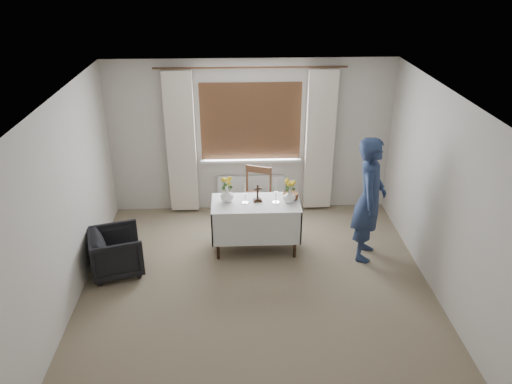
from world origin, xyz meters
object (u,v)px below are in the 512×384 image
armchair (117,252)px  wooden_cross (258,193)px  wooden_chair (255,199)px  flower_vase_left (227,195)px  person (369,199)px  altar_table (256,226)px  flower_vase_right (289,196)px

armchair → wooden_cross: bearing=-91.5°
wooden_chair → flower_vase_left: wooden_chair is taller
wooden_chair → person: (1.52, -0.87, 0.41)m
altar_table → person: size_ratio=0.70×
altar_table → wooden_cross: size_ratio=4.79×
wooden_cross → armchair: bearing=-173.1°
person → flower_vase_left: (-1.94, 0.28, -0.03)m
wooden_chair → person: person is taller
wooden_cross → flower_vase_left: size_ratio=1.31×
armchair → person: person is taller
armchair → flower_vase_left: (1.49, 0.54, 0.56)m
armchair → flower_vase_right: bearing=-95.4°
altar_table → wooden_cross: wooden_cross is taller
wooden_chair → wooden_cross: wooden_cross is taller
armchair → wooden_chair: bearing=-76.0°
altar_table → wooden_chair: bearing=88.6°
armchair → wooden_cross: 2.07m
armchair → wooden_cross: wooden_cross is taller
flower_vase_right → altar_table: bearing=178.6°
wooden_cross → person: bearing=-18.1°
altar_table → armchair: 1.95m
flower_vase_right → wooden_cross: bearing=173.5°
armchair → flower_vase_right: 2.46m
wooden_chair → flower_vase_left: 0.82m
armchair → flower_vase_left: bearing=-86.9°
armchair → person: (3.43, 0.26, 0.58)m
wooden_chair → person: size_ratio=0.54×
flower_vase_left → flower_vase_right: flower_vase_left is taller
altar_table → flower_vase_right: 0.67m
wooden_chair → altar_table: bearing=-71.3°
person → armchair: bearing=113.2°
armchair → wooden_cross: (1.92, 0.52, 0.59)m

